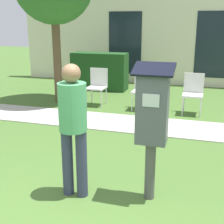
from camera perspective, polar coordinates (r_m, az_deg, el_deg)
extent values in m
cube|color=#B7B2A8|center=(6.31, 4.83, -2.26)|extent=(12.00, 1.10, 0.02)
cube|color=beige|center=(10.36, 10.33, 13.82)|extent=(10.00, 0.24, 3.20)
cube|color=#19232D|center=(10.51, 2.38, 12.45)|extent=(1.10, 0.02, 2.00)
cube|color=#19232D|center=(10.18, 18.16, 11.54)|extent=(1.10, 0.02, 2.00)
cylinder|color=#4C4C4C|center=(3.70, 6.96, -10.61)|extent=(0.12, 0.12, 0.70)
cube|color=#4C5156|center=(3.43, 7.39, 0.63)|extent=(0.34, 0.22, 0.80)
cube|color=silver|center=(3.29, 7.13, 2.11)|extent=(0.18, 0.01, 0.14)
cube|color=black|center=(3.34, 7.66, 7.78)|extent=(0.44, 0.31, 0.12)
cylinder|color=#333851|center=(3.78, -8.13, -9.09)|extent=(0.13, 0.13, 0.82)
cylinder|color=#333851|center=(3.71, -5.56, -9.48)|extent=(0.13, 0.13, 0.82)
cylinder|color=#4C9E66|center=(3.50, -7.24, 0.88)|extent=(0.32, 0.32, 0.55)
sphere|color=#8C6647|center=(3.42, -7.47, 7.02)|extent=(0.21, 0.21, 0.21)
cylinder|color=silver|center=(7.58, -4.70, 2.52)|extent=(0.03, 0.03, 0.42)
cylinder|color=silver|center=(7.45, -1.97, 2.32)|extent=(0.03, 0.03, 0.42)
cylinder|color=silver|center=(7.92, -3.70, 3.15)|extent=(0.03, 0.03, 0.42)
cylinder|color=silver|center=(7.80, -1.08, 2.97)|extent=(0.03, 0.03, 0.42)
cube|color=silver|center=(7.64, -2.89, 4.42)|extent=(0.44, 0.44, 0.04)
cube|color=silver|center=(7.78, -2.41, 6.43)|extent=(0.44, 0.04, 0.44)
cylinder|color=silver|center=(7.18, 3.66, 1.76)|extent=(0.03, 0.03, 0.42)
cylinder|color=silver|center=(7.11, 6.64, 1.53)|extent=(0.03, 0.03, 0.42)
cylinder|color=silver|center=(7.54, 4.32, 2.46)|extent=(0.03, 0.03, 0.42)
cylinder|color=silver|center=(7.47, 7.16, 2.24)|extent=(0.03, 0.03, 0.42)
cube|color=silver|center=(7.27, 5.49, 3.76)|extent=(0.44, 0.44, 0.04)
cube|color=silver|center=(7.42, 5.85, 5.87)|extent=(0.44, 0.04, 0.44)
cylinder|color=silver|center=(6.99, 12.78, 0.97)|extent=(0.03, 0.03, 0.42)
cylinder|color=silver|center=(6.98, 15.88, 0.72)|extent=(0.03, 0.03, 0.42)
cylinder|color=silver|center=(7.36, 13.01, 1.72)|extent=(0.03, 0.03, 0.42)
cylinder|color=silver|center=(7.35, 15.96, 1.49)|extent=(0.03, 0.03, 0.42)
cube|color=silver|center=(7.11, 14.54, 3.02)|extent=(0.44, 0.44, 0.04)
cube|color=silver|center=(7.26, 14.75, 5.19)|extent=(0.44, 0.04, 0.44)
cube|color=#1E471E|center=(9.48, -2.28, 7.46)|extent=(1.66, 0.60, 1.10)
cylinder|color=brown|center=(7.98, -9.99, 9.52)|extent=(0.20, 0.20, 2.20)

